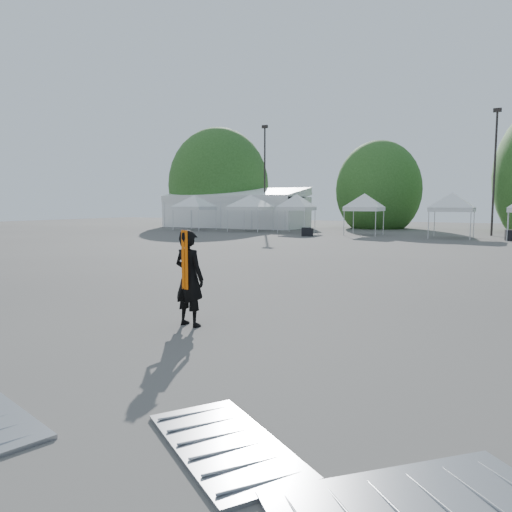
% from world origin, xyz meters
% --- Properties ---
extents(ground, '(120.00, 120.00, 0.00)m').
position_xyz_m(ground, '(0.00, 0.00, 0.00)').
color(ground, '#474442').
rests_on(ground, ground).
extents(marquee, '(15.00, 6.25, 4.23)m').
position_xyz_m(marquee, '(-22.00, 35.00, 1.97)').
color(marquee, white).
rests_on(marquee, ground).
extents(light_pole_west, '(0.60, 0.25, 10.30)m').
position_xyz_m(light_pole_west, '(-18.00, 34.00, 5.77)').
color(light_pole_west, black).
rests_on(light_pole_west, ground).
extents(light_pole_east, '(0.60, 0.25, 9.80)m').
position_xyz_m(light_pole_east, '(3.00, 32.00, 5.52)').
color(light_pole_east, black).
rests_on(light_pole_east, ground).
extents(tree_far_w, '(4.80, 4.80, 7.30)m').
position_xyz_m(tree_far_w, '(-26.00, 38.00, 4.54)').
color(tree_far_w, '#382314').
rests_on(tree_far_w, ground).
extents(tree_mid_w, '(4.16, 4.16, 6.33)m').
position_xyz_m(tree_mid_w, '(-8.00, 40.00, 3.93)').
color(tree_mid_w, '#382314').
rests_on(tree_mid_w, ground).
extents(tent_a, '(4.44, 4.44, 3.88)m').
position_xyz_m(tent_a, '(-22.59, 28.26, 3.06)').
color(tent_a, silver).
rests_on(tent_a, ground).
extents(tent_b, '(4.67, 4.67, 3.88)m').
position_xyz_m(tent_b, '(-16.89, 28.97, 3.06)').
color(tent_b, silver).
rests_on(tent_b, ground).
extents(tent_c, '(3.78, 3.78, 3.88)m').
position_xyz_m(tent_c, '(-12.26, 28.80, 3.06)').
color(tent_c, silver).
rests_on(tent_c, ground).
extents(tent_d, '(3.84, 3.84, 3.88)m').
position_xyz_m(tent_d, '(-6.11, 28.16, 3.06)').
color(tent_d, silver).
rests_on(tent_d, ground).
extents(tent_e, '(4.24, 4.24, 3.88)m').
position_xyz_m(tent_e, '(0.52, 27.70, 3.06)').
color(tent_e, silver).
rests_on(tent_e, ground).
extents(man, '(0.79, 0.58, 1.99)m').
position_xyz_m(man, '(-1.01, -2.94, 1.00)').
color(man, black).
rests_on(man, ground).
extents(barrier_mid, '(2.26, 2.00, 0.07)m').
position_xyz_m(barrier_mid, '(2.34, -7.02, 0.03)').
color(barrier_mid, gray).
rests_on(barrier_mid, ground).
extents(barrier_right, '(2.56, 2.55, 0.08)m').
position_xyz_m(barrier_right, '(4.30, -7.23, 0.04)').
color(barrier_right, gray).
rests_on(barrier_right, ground).
extents(crate_west, '(1.00, 0.87, 0.66)m').
position_xyz_m(crate_west, '(-9.63, 24.84, 0.33)').
color(crate_west, black).
rests_on(crate_west, ground).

